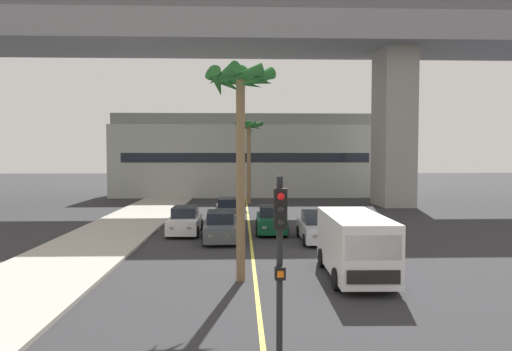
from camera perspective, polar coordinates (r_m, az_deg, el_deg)
The scene contains 13 objects.
sidewalk_left at distance 19.51m, azimuth -24.89°, elevation -10.99°, with size 4.80×80.00×0.15m, color #ADA89E.
lane_stripe_center at distance 25.86m, azimuth -0.74°, elevation -7.57°, with size 0.14×56.00×0.01m, color #DBCC4C.
bridge_overpass at distance 41.24m, azimuth 0.47°, elevation 16.65°, with size 86.28×8.00×18.11m.
pier_building_backdrop at distance 51.14m, azimuth -1.33°, elevation 2.48°, with size 29.09×8.04×9.00m.
car_queue_front at distance 26.61m, azimuth 1.96°, elevation -5.72°, with size 1.92×4.14×1.56m.
car_queue_second at distance 26.59m, azimuth -9.03°, elevation -5.76°, with size 1.86×4.11×1.56m.
car_queue_third at distance 31.38m, azimuth -3.56°, elevation -4.44°, with size 1.92×4.14×1.56m.
car_queue_fourth at distance 24.17m, azimuth -4.55°, elevation -6.58°, with size 1.95×4.16×1.56m.
car_queue_fifth at distance 24.17m, azimuth 7.78°, elevation -6.60°, with size 1.86×4.11×1.56m.
delivery_van at distance 17.28m, azimuth 12.45°, elevation -8.45°, with size 2.24×5.29×2.36m.
traffic_light_median_near at distance 8.49m, azimuth 3.07°, elevation -10.17°, with size 0.24×0.37×4.20m.
palm_tree_near_median at distance 42.19m, azimuth -0.94°, elevation 4.90°, with size 2.77×2.81×7.83m.
palm_tree_mid_median at distance 16.27m, azimuth -1.99°, elevation 9.41°, with size 2.66×2.66×7.83m.
Camera 1 is at (-0.51, -1.44, 4.60)m, focal length 31.40 mm.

